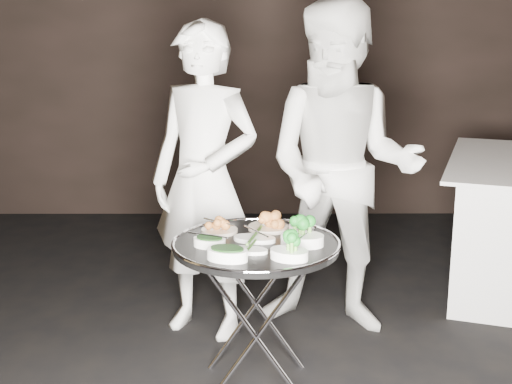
{
  "coord_description": "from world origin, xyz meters",
  "views": [
    {
      "loc": [
        0.14,
        -2.71,
        1.79
      ],
      "look_at": [
        0.15,
        0.58,
        0.95
      ],
      "focal_mm": 50.0,
      "sensor_mm": 36.0,
      "label": 1
    }
  ],
  "objects_px": {
    "waiter_right": "(342,170)",
    "waiter_left": "(205,182)",
    "tray_stand": "(256,310)",
    "serving_tray": "(256,245)"
  },
  "relations": [
    {
      "from": "tray_stand",
      "to": "waiter_left",
      "type": "height_order",
      "value": "waiter_left"
    },
    {
      "from": "serving_tray",
      "to": "waiter_right",
      "type": "bearing_deg",
      "value": 55.84
    },
    {
      "from": "waiter_right",
      "to": "waiter_left",
      "type": "bearing_deg",
      "value": -161.82
    },
    {
      "from": "tray_stand",
      "to": "serving_tray",
      "type": "relative_size",
      "value": 0.92
    },
    {
      "from": "tray_stand",
      "to": "waiter_left",
      "type": "xyz_separation_m",
      "value": [
        -0.28,
        0.66,
        0.47
      ]
    },
    {
      "from": "serving_tray",
      "to": "waiter_left",
      "type": "distance_m",
      "value": 0.73
    },
    {
      "from": "serving_tray",
      "to": "waiter_right",
      "type": "xyz_separation_m",
      "value": [
        0.48,
        0.7,
        0.2
      ]
    },
    {
      "from": "serving_tray",
      "to": "waiter_left",
      "type": "height_order",
      "value": "waiter_left"
    },
    {
      "from": "tray_stand",
      "to": "waiter_right",
      "type": "distance_m",
      "value": 1.0
    },
    {
      "from": "waiter_left",
      "to": "waiter_right",
      "type": "distance_m",
      "value": 0.76
    }
  ]
}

